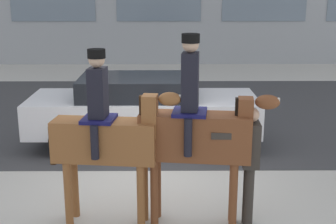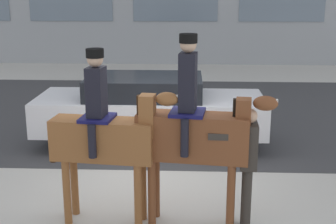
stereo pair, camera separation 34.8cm
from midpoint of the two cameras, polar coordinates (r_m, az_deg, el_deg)
ground_plane at (r=8.28m, az=-3.33°, el=-8.50°), size 80.00×80.00×0.00m
road_surface at (r=12.78m, az=-2.29°, el=0.05°), size 25.63×8.50×0.01m
mounted_horse_lead at (r=6.51m, az=-8.94°, el=-2.87°), size 1.86×0.65×2.51m
mounted_horse_companion at (r=6.39m, az=2.02°, el=-2.39°), size 1.96×0.65×2.72m
pedestrian_bystander at (r=6.51m, az=8.33°, el=-5.57°), size 0.84×0.43×1.74m
street_car_near_lane at (r=9.93m, az=-4.16°, el=0.40°), size 4.78×1.81×1.49m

